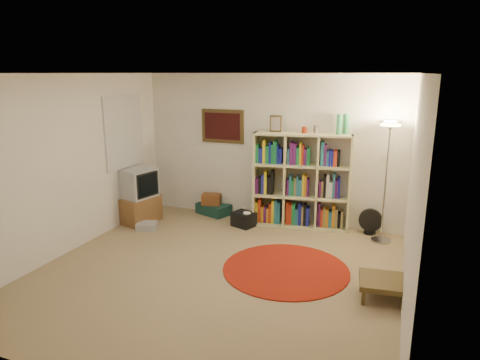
# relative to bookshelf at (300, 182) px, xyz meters

# --- Properties ---
(room) EXTENTS (4.54, 4.54, 2.54)m
(room) POSITION_rel_bookshelf_xyz_m (-0.63, -2.07, 0.50)
(room) COLOR #927A56
(room) RESTS_ON ground
(bookshelf) EXTENTS (1.62, 0.67, 1.88)m
(bookshelf) POSITION_rel_bookshelf_xyz_m (0.00, 0.00, 0.00)
(bookshelf) COLOR beige
(bookshelf) RESTS_ON ground
(floor_lamp) EXTENTS (0.42, 0.42, 1.84)m
(floor_lamp) POSITION_rel_bookshelf_xyz_m (1.35, -0.26, 0.77)
(floor_lamp) COLOR #AAAAAE
(floor_lamp) RESTS_ON ground
(floor_fan) EXTENTS (0.37, 0.20, 0.42)m
(floor_fan) POSITION_rel_bookshelf_xyz_m (1.16, -0.01, -0.55)
(floor_fan) COLOR black
(floor_fan) RESTS_ON ground
(tv_stand) EXTENTS (0.59, 0.73, 0.94)m
(tv_stand) POSITION_rel_bookshelf_xyz_m (-2.59, -0.82, -0.31)
(tv_stand) COLOR brown
(tv_stand) RESTS_ON ground
(dvd_box) EXTENTS (0.40, 0.37, 0.11)m
(dvd_box) POSITION_rel_bookshelf_xyz_m (-2.29, -1.09, -0.71)
(dvd_box) COLOR #ADADB1
(dvd_box) RESTS_ON ground
(suitcase) EXTENTS (0.68, 0.55, 0.19)m
(suitcase) POSITION_rel_bookshelf_xyz_m (-1.58, 0.02, -0.66)
(suitcase) COLOR #143731
(suitcase) RESTS_ON ground
(wicker_basket) EXTENTS (0.38, 0.31, 0.19)m
(wicker_basket) POSITION_rel_bookshelf_xyz_m (-1.61, -0.01, -0.48)
(wicker_basket) COLOR brown
(wicker_basket) RESTS_ON suitcase
(duffel_bag) EXTENTS (0.42, 0.39, 0.24)m
(duffel_bag) POSITION_rel_bookshelf_xyz_m (-0.85, -0.38, -0.64)
(duffel_bag) COLOR black
(duffel_bag) RESTS_ON ground
(paper_towel) EXTENTS (0.14, 0.14, 0.26)m
(paper_towel) POSITION_rel_bookshelf_xyz_m (-0.78, -0.43, -0.63)
(paper_towel) COLOR white
(paper_towel) RESTS_ON ground
(red_rug) EXTENTS (1.65, 1.65, 0.01)m
(red_rug) POSITION_rel_bookshelf_xyz_m (0.24, -1.73, -0.75)
(red_rug) COLOR maroon
(red_rug) RESTS_ON ground
(side_table) EXTENTS (0.56, 0.56, 0.23)m
(side_table) POSITION_rel_bookshelf_xyz_m (1.45, -2.04, -0.56)
(side_table) COLOR #403016
(side_table) RESTS_ON ground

